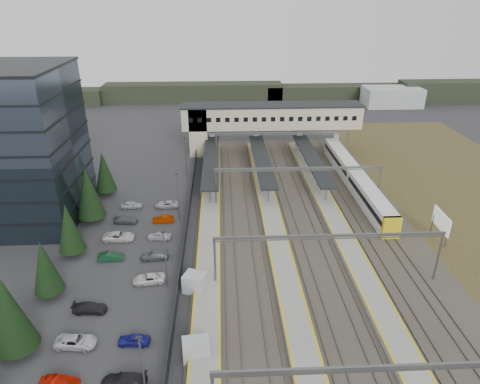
{
  "coord_description": "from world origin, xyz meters",
  "views": [
    {
      "loc": [
        -0.95,
        -51.96,
        33.5
      ],
      "look_at": [
        1.98,
        11.47,
        4.0
      ],
      "focal_mm": 32.0,
      "sensor_mm": 36.0,
      "label": 1
    }
  ],
  "objects_px": {
    "relay_cabin_near": "(196,350)",
    "billboard": "(441,222)",
    "relay_cabin_far": "(195,283)",
    "footbridge": "(259,119)",
    "train": "(355,179)"
  },
  "relations": [
    {
      "from": "footbridge",
      "to": "train",
      "type": "bearing_deg",
      "value": -52.69
    },
    {
      "from": "relay_cabin_near",
      "to": "train",
      "type": "height_order",
      "value": "train"
    },
    {
      "from": "billboard",
      "to": "footbridge",
      "type": "bearing_deg",
      "value": 120.34
    },
    {
      "from": "relay_cabin_near",
      "to": "billboard",
      "type": "height_order",
      "value": "billboard"
    },
    {
      "from": "relay_cabin_far",
      "to": "billboard",
      "type": "height_order",
      "value": "billboard"
    },
    {
      "from": "relay_cabin_near",
      "to": "footbridge",
      "type": "bearing_deg",
      "value": 79.36
    },
    {
      "from": "relay_cabin_near",
      "to": "train",
      "type": "relative_size",
      "value": 0.08
    },
    {
      "from": "relay_cabin_near",
      "to": "footbridge",
      "type": "height_order",
      "value": "footbridge"
    },
    {
      "from": "relay_cabin_near",
      "to": "relay_cabin_far",
      "type": "distance_m",
      "value": 10.87
    },
    {
      "from": "footbridge",
      "to": "train",
      "type": "xyz_separation_m",
      "value": [
        16.3,
        -21.38,
        -5.96
      ]
    },
    {
      "from": "train",
      "to": "billboard",
      "type": "relative_size",
      "value": 7.03
    },
    {
      "from": "relay_cabin_far",
      "to": "train",
      "type": "distance_m",
      "value": 40.95
    },
    {
      "from": "footbridge",
      "to": "billboard",
      "type": "bearing_deg",
      "value": -59.66
    },
    {
      "from": "relay_cabin_far",
      "to": "footbridge",
      "type": "relative_size",
      "value": 0.08
    },
    {
      "from": "relay_cabin_far",
      "to": "billboard",
      "type": "xyz_separation_m",
      "value": [
        35.74,
        10.57,
        1.79
      ]
    }
  ]
}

